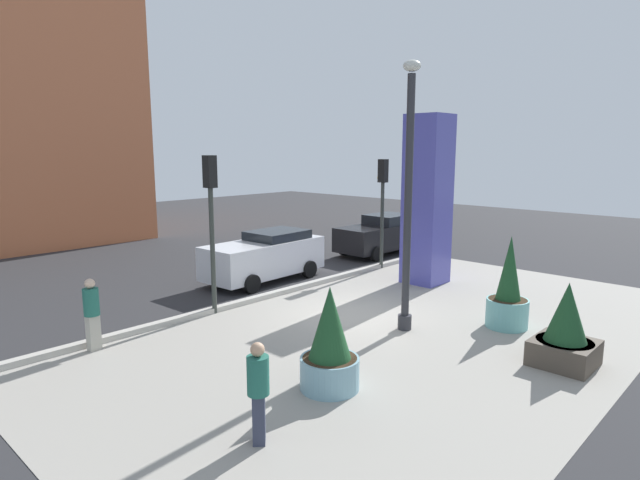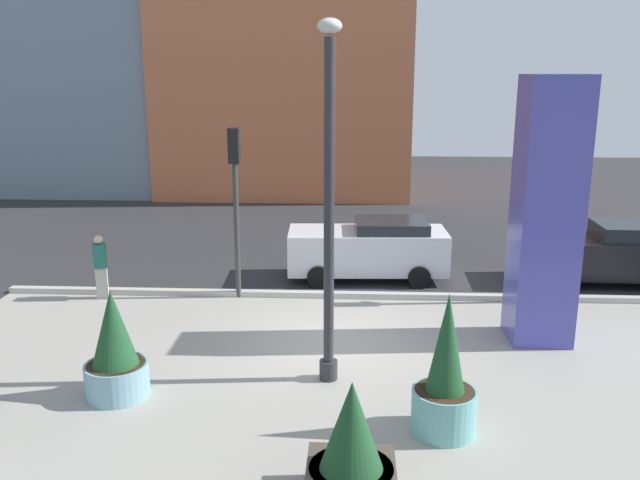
% 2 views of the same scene
% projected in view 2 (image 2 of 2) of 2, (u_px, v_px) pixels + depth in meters
% --- Properties ---
extents(ground_plane, '(60.00, 60.00, 0.00)m').
position_uv_depth(ground_plane, '(336.00, 287.00, 18.79)').
color(ground_plane, '#2D2D30').
extents(plaza_pavement, '(18.00, 10.00, 0.02)m').
position_uv_depth(plaza_pavement, '(328.00, 384.00, 12.99)').
color(plaza_pavement, '#9E998E').
rests_on(plaza_pavement, ground_plane).
extents(curb_strip, '(18.00, 0.24, 0.16)m').
position_uv_depth(curb_strip, '(335.00, 295.00, 17.92)').
color(curb_strip, '#B7B2A8').
rests_on(curb_strip, ground_plane).
extents(lamp_post, '(0.44, 0.44, 6.86)m').
position_uv_depth(lamp_post, '(329.00, 215.00, 12.38)').
color(lamp_post, '#2D2D33').
rests_on(lamp_post, ground_plane).
extents(art_pillar_blue, '(1.32, 1.32, 5.90)m').
position_uv_depth(art_pillar_blue, '(546.00, 213.00, 14.49)').
color(art_pillar_blue, '#4C4CAD').
rests_on(art_pillar_blue, ground_plane).
extents(potted_plant_mid_plaza, '(1.27, 1.27, 1.88)m').
position_uv_depth(potted_plant_mid_plaza, '(351.00, 454.00, 9.24)').
color(potted_plant_mid_plaza, '#4C4238').
rests_on(potted_plant_mid_plaza, ground_plane).
extents(potted_plant_near_right, '(1.10, 1.10, 2.49)m').
position_uv_depth(potted_plant_near_right, '(445.00, 382.00, 11.05)').
color(potted_plant_near_right, '#6BB2B2').
rests_on(potted_plant_near_right, ground_plane).
extents(potted_plant_by_pillar, '(1.18, 1.18, 2.11)m').
position_uv_depth(potted_plant_by_pillar, '(115.00, 352.00, 12.32)').
color(potted_plant_by_pillar, '#7AA8B7').
rests_on(potted_plant_by_pillar, ground_plane).
extents(traffic_light_corner, '(0.28, 0.42, 4.55)m').
position_uv_depth(traffic_light_corner, '(235.00, 185.00, 17.25)').
color(traffic_light_corner, '#333833').
rests_on(traffic_light_corner, ground_plane).
extents(traffic_light_far_side, '(0.28, 0.42, 4.34)m').
position_uv_depth(traffic_light_far_side, '(549.00, 194.00, 16.88)').
color(traffic_light_far_side, '#333833').
rests_on(traffic_light_far_side, ground_plane).
extents(car_intersection, '(4.66, 2.19, 1.77)m').
position_uv_depth(car_intersection, '(369.00, 248.00, 19.41)').
color(car_intersection, silver).
rests_on(car_intersection, ground_plane).
extents(car_passing_lane, '(4.39, 2.14, 1.76)m').
position_uv_depth(car_passing_lane, '(608.00, 253.00, 19.02)').
color(car_passing_lane, black).
rests_on(car_passing_lane, ground_plane).
extents(pedestrian_crossing, '(0.40, 0.40, 1.75)m').
position_uv_depth(pedestrian_crossing, '(100.00, 263.00, 17.67)').
color(pedestrian_crossing, '#B2AD9E').
rests_on(pedestrian_crossing, ground_plane).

